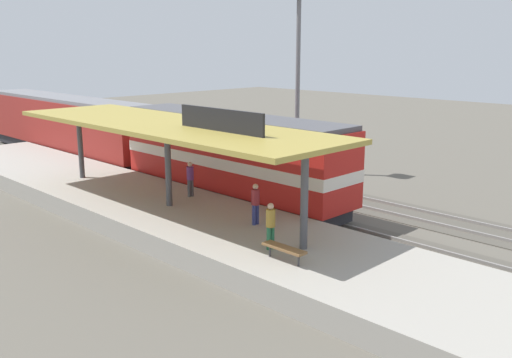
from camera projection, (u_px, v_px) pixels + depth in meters
ground_plane at (269, 198)px, 30.66m from camera, size 120.00×120.00×0.00m
track_near at (242, 204)px, 29.28m from camera, size 3.20×110.00×0.16m
track_far at (300, 189)px, 32.45m from camera, size 3.20×110.00×0.16m
platform at (170, 215)px, 26.01m from camera, size 6.00×44.00×0.90m
station_canopy at (168, 127)px, 25.01m from camera, size 5.20×18.00×4.70m
platform_bench at (284, 249)px, 19.12m from camera, size 0.44×1.70×0.50m
locomotive at (231, 157)px, 29.29m from camera, size 2.93×14.43×4.44m
passenger_carriage_single at (65, 125)px, 41.68m from camera, size 2.90×20.00×4.24m
light_mast at (298, 39)px, 34.85m from camera, size 1.10×1.10×11.70m
person_waiting at (255, 202)px, 22.93m from camera, size 0.34×0.34×1.71m
person_walking at (271, 224)px, 20.15m from camera, size 0.34×0.34×1.71m
person_boarding at (190, 177)px, 27.22m from camera, size 0.34×0.34×1.71m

